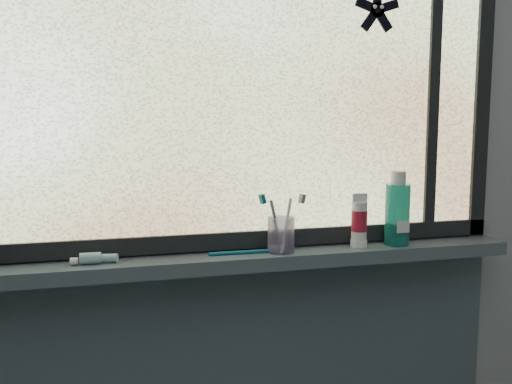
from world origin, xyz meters
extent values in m
cube|color=#9EA3A8|center=(0.00, 1.30, 1.25)|extent=(3.00, 0.01, 2.50)
cube|color=#45525C|center=(0.00, 1.23, 1.00)|extent=(1.62, 0.14, 0.04)
cube|color=silver|center=(0.00, 1.28, 1.53)|extent=(1.50, 0.01, 1.00)
cube|color=black|center=(0.00, 1.28, 1.05)|extent=(1.60, 0.03, 0.05)
cube|color=black|center=(0.78, 1.28, 1.53)|extent=(0.05, 0.03, 1.10)
cube|color=black|center=(0.60, 1.28, 1.53)|extent=(0.03, 0.03, 1.00)
cylinder|color=#9D8BB8|center=(0.09, 1.22, 1.07)|extent=(0.10, 0.10, 0.10)
cylinder|color=teal|center=(0.46, 1.22, 1.13)|extent=(0.08, 0.08, 0.19)
cylinder|color=silver|center=(0.34, 1.23, 1.11)|extent=(0.05, 0.05, 0.11)
camera|label=1|loc=(-0.40, -0.31, 1.40)|focal=40.00mm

